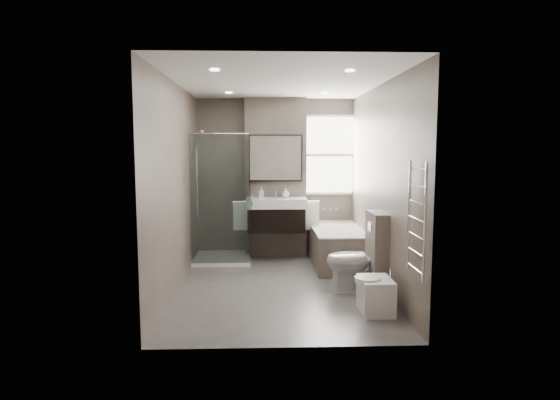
{
  "coord_description": "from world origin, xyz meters",
  "views": [
    {
      "loc": [
        -0.21,
        -5.94,
        1.79
      ],
      "look_at": [
        0.01,
        0.15,
        1.11
      ],
      "focal_mm": 30.0,
      "sensor_mm": 36.0,
      "label": 1
    }
  ],
  "objects_px": {
    "bathtub": "(337,244)",
    "toilet": "(357,260)",
    "vanity": "(276,214)",
    "bidet": "(375,294)"
  },
  "relations": [
    {
      "from": "bathtub",
      "to": "bidet",
      "type": "height_order",
      "value": "bathtub"
    },
    {
      "from": "bathtub",
      "to": "bidet",
      "type": "bearing_deg",
      "value": -87.58
    },
    {
      "from": "bathtub",
      "to": "toilet",
      "type": "distance_m",
      "value": 1.35
    },
    {
      "from": "toilet",
      "to": "bidet",
      "type": "distance_m",
      "value": 0.79
    },
    {
      "from": "bidet",
      "to": "toilet",
      "type": "bearing_deg",
      "value": 93.32
    },
    {
      "from": "toilet",
      "to": "bidet",
      "type": "xyz_separation_m",
      "value": [
        0.04,
        -0.77,
        -0.19
      ]
    },
    {
      "from": "bidet",
      "to": "bathtub",
      "type": "bearing_deg",
      "value": 92.42
    },
    {
      "from": "vanity",
      "to": "toilet",
      "type": "bearing_deg",
      "value": -59.92
    },
    {
      "from": "bathtub",
      "to": "toilet",
      "type": "height_order",
      "value": "toilet"
    },
    {
      "from": "vanity",
      "to": "toilet",
      "type": "xyz_separation_m",
      "value": [
        0.97,
        -1.67,
        -0.35
      ]
    }
  ]
}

